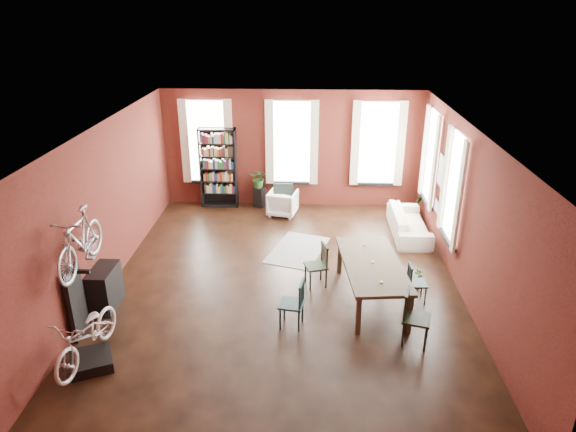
# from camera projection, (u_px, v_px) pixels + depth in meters

# --- Properties ---
(room) EXTENTS (9.00, 9.04, 3.22)m
(room) POSITION_uv_depth(u_px,v_px,m) (297.00, 176.00, 10.12)
(room) COLOR black
(room) RESTS_ON ground
(dining_table) EXTENTS (1.29, 2.42, 0.79)m
(dining_table) POSITION_uv_depth(u_px,v_px,m) (371.00, 281.00, 9.77)
(dining_table) COLOR #463B2A
(dining_table) RESTS_ON ground
(dining_chair_a) EXTENTS (0.48, 0.48, 0.89)m
(dining_chair_a) POSITION_uv_depth(u_px,v_px,m) (291.00, 304.00, 8.97)
(dining_chair_a) COLOR #1C3C3D
(dining_chair_a) RESTS_ON ground
(dining_chair_b) EXTENTS (0.51, 0.51, 0.88)m
(dining_chair_b) POSITION_uv_depth(u_px,v_px,m) (316.00, 266.00, 10.25)
(dining_chair_b) COLOR black
(dining_chair_b) RESTS_ON ground
(dining_chair_c) EXTENTS (0.56, 0.56, 0.96)m
(dining_chair_c) POSITION_uv_depth(u_px,v_px,m) (417.00, 318.00, 8.49)
(dining_chair_c) COLOR black
(dining_chair_c) RESTS_ON ground
(dining_chair_d) EXTENTS (0.37, 0.37, 0.77)m
(dining_chair_d) POSITION_uv_depth(u_px,v_px,m) (417.00, 283.00, 9.74)
(dining_chair_d) COLOR #162F31
(dining_chair_d) RESTS_ON ground
(bookshelf) EXTENTS (1.00, 0.32, 2.20)m
(bookshelf) POSITION_uv_depth(u_px,v_px,m) (219.00, 168.00, 14.01)
(bookshelf) COLOR black
(bookshelf) RESTS_ON ground
(white_armchair) EXTENTS (0.84, 0.81, 0.74)m
(white_armchair) POSITION_uv_depth(u_px,v_px,m) (283.00, 202.00, 13.68)
(white_armchair) COLOR white
(white_armchair) RESTS_ON ground
(cream_sofa) EXTENTS (0.61, 2.08, 0.81)m
(cream_sofa) POSITION_uv_depth(u_px,v_px,m) (410.00, 219.00, 12.51)
(cream_sofa) COLOR beige
(cream_sofa) RESTS_ON ground
(striped_rug) EXTENTS (1.55, 1.98, 0.01)m
(striped_rug) POSITION_uv_depth(u_px,v_px,m) (298.00, 250.00, 11.87)
(striped_rug) COLOR black
(striped_rug) RESTS_ON ground
(bike_trainer) EXTENTS (0.83, 0.83, 0.18)m
(bike_trainer) POSITION_uv_depth(u_px,v_px,m) (91.00, 361.00, 8.09)
(bike_trainer) COLOR black
(bike_trainer) RESTS_ON ground
(bike_wall_rack) EXTENTS (0.16, 0.60, 1.30)m
(bike_wall_rack) POSITION_uv_depth(u_px,v_px,m) (76.00, 303.00, 8.63)
(bike_wall_rack) COLOR black
(bike_wall_rack) RESTS_ON ground
(console_table) EXTENTS (0.40, 0.80, 0.80)m
(console_table) POSITION_uv_depth(u_px,v_px,m) (105.00, 288.00, 9.55)
(console_table) COLOR black
(console_table) RESTS_ON ground
(plant_stand) EXTENTS (0.36, 0.36, 0.55)m
(plant_stand) POSITION_uv_depth(u_px,v_px,m) (260.00, 197.00, 14.28)
(plant_stand) COLOR black
(plant_stand) RESTS_ON ground
(plant_by_sofa) EXTENTS (0.42, 0.63, 0.26)m
(plant_by_sofa) POSITION_uv_depth(u_px,v_px,m) (416.00, 211.00, 13.71)
(plant_by_sofa) COLOR #274F1F
(plant_by_sofa) RESTS_ON ground
(plant_small) EXTENTS (0.44, 0.45, 0.15)m
(plant_small) POSITION_uv_depth(u_px,v_px,m) (418.00, 284.00, 10.33)
(plant_small) COLOR #295321
(plant_small) RESTS_ON ground
(bicycle_floor) EXTENTS (0.70, 0.94, 1.64)m
(bicycle_floor) POSITION_uv_depth(u_px,v_px,m) (83.00, 314.00, 7.70)
(bicycle_floor) COLOR beige
(bicycle_floor) RESTS_ON bike_trainer
(bicycle_hung) EXTENTS (0.47, 1.00, 1.66)m
(bicycle_hung) POSITION_uv_depth(u_px,v_px,m) (77.00, 222.00, 8.04)
(bicycle_hung) COLOR #A5A8AD
(bicycle_hung) RESTS_ON bike_wall_rack
(plant_on_stand) EXTENTS (0.58, 0.62, 0.42)m
(plant_on_stand) POSITION_uv_depth(u_px,v_px,m) (259.00, 180.00, 14.11)
(plant_on_stand) COLOR #295823
(plant_on_stand) RESTS_ON plant_stand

